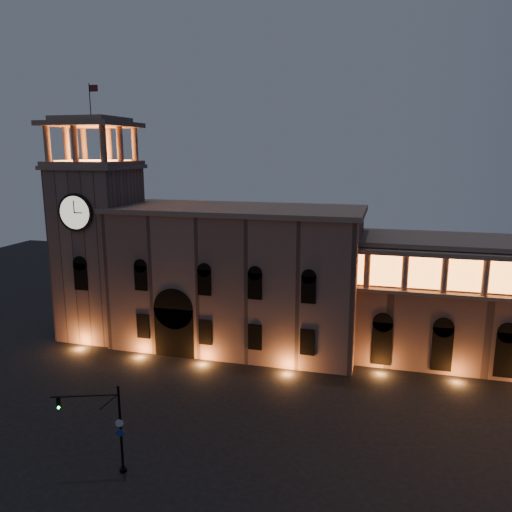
{
  "coord_description": "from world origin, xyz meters",
  "views": [
    {
      "loc": [
        15.89,
        -35.82,
        24.21
      ],
      "look_at": [
        2.1,
        16.0,
        12.93
      ],
      "focal_mm": 35.0,
      "sensor_mm": 36.0,
      "label": 1
    }
  ],
  "objects": [
    {
      "name": "ground",
      "position": [
        0.0,
        0.0,
        0.0
      ],
      "size": [
        160.0,
        160.0,
        0.0
      ],
      "primitive_type": "plane",
      "color": "black",
      "rests_on": "ground"
    },
    {
      "name": "government_building",
      "position": [
        -2.08,
        21.93,
        8.77
      ],
      "size": [
        30.8,
        12.8,
        17.6
      ],
      "color": "#78594E",
      "rests_on": "ground"
    },
    {
      "name": "clock_tower",
      "position": [
        -20.5,
        20.98,
        12.5
      ],
      "size": [
        9.8,
        9.8,
        32.4
      ],
      "color": "#78594E",
      "rests_on": "ground"
    },
    {
      "name": "traffic_light",
      "position": [
        -3.65,
        -5.68,
        3.77
      ],
      "size": [
        4.97,
        2.0,
        7.17
      ],
      "rotation": [
        0.0,
        0.0,
        0.34
      ],
      "color": "black",
      "rests_on": "ground"
    }
  ]
}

